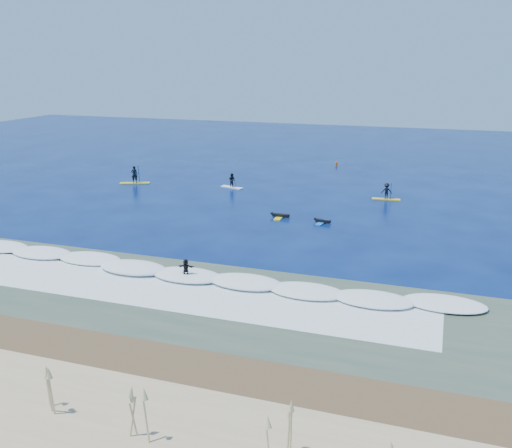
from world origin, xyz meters
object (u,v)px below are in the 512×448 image
(sup_paddler_center, at_px, (232,182))
(prone_paddler_near, at_px, (280,216))
(sup_paddler_right, at_px, (386,192))
(wave_surfer, at_px, (186,269))
(prone_paddler_far, at_px, (322,222))
(marker_buoy, at_px, (336,164))
(sup_paddler_left, at_px, (135,177))

(sup_paddler_center, bearing_deg, prone_paddler_near, -33.71)
(sup_paddler_right, distance_m, wave_surfer, 27.99)
(prone_paddler_far, xyz_separation_m, marker_buoy, (-4.08, 27.26, 0.19))
(sup_paddler_left, relative_size, prone_paddler_near, 1.56)
(sup_paddler_right, distance_m, marker_buoy, 18.82)
(sup_paddler_center, relative_size, marker_buoy, 3.67)
(sup_paddler_left, height_order, prone_paddler_near, sup_paddler_left)
(sup_paddler_right, relative_size, prone_paddler_near, 1.30)
(sup_paddler_right, height_order, prone_paddler_far, sup_paddler_right)
(sup_paddler_left, bearing_deg, wave_surfer, -75.11)
(sup_paddler_right, bearing_deg, wave_surfer, -116.02)
(sup_paddler_left, xyz_separation_m, sup_paddler_center, (11.29, 1.52, -0.04))
(sup_paddler_left, distance_m, prone_paddler_far, 25.46)
(sup_paddler_right, distance_m, prone_paddler_near, 12.91)
(sup_paddler_center, relative_size, sup_paddler_right, 0.95)
(sup_paddler_center, distance_m, wave_surfer, 27.33)
(sup_paddler_center, height_order, sup_paddler_right, sup_paddler_right)
(sup_paddler_right, relative_size, wave_surfer, 1.59)
(prone_paddler_near, distance_m, wave_surfer, 16.42)
(wave_surfer, height_order, marker_buoy, wave_surfer)
(marker_buoy, bearing_deg, prone_paddler_near, -89.78)
(sup_paddler_center, xyz_separation_m, marker_buoy, (8.40, 16.65, -0.37))
(sup_paddler_left, xyz_separation_m, prone_paddler_near, (19.80, -8.55, -0.58))
(sup_paddler_left, xyz_separation_m, sup_paddler_right, (28.08, 1.33, 0.03))
(sup_paddler_right, xyz_separation_m, wave_surfer, (-9.77, -26.23, -0.03))
(marker_buoy, bearing_deg, sup_paddler_center, -116.78)
(prone_paddler_far, height_order, wave_surfer, wave_surfer)
(sup_paddler_left, bearing_deg, marker_buoy, 21.26)
(prone_paddler_near, relative_size, marker_buoy, 2.97)
(sup_paddler_center, bearing_deg, prone_paddler_far, -24.27)
(prone_paddler_near, relative_size, prone_paddler_far, 1.11)
(prone_paddler_far, bearing_deg, prone_paddler_near, 92.61)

